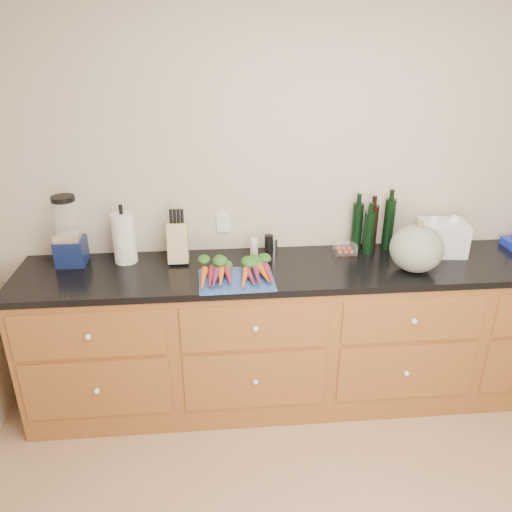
{
  "coord_description": "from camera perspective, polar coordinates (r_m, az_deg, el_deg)",
  "views": [
    {
      "loc": [
        -0.65,
        -1.35,
        2.2
      ],
      "look_at": [
        -0.43,
        1.2,
        1.06
      ],
      "focal_mm": 35.0,
      "sensor_mm": 36.0,
      "label": 1
    }
  ],
  "objects": [
    {
      "name": "grocery_bag",
      "position": [
        3.31,
        20.45,
        1.98
      ],
      "size": [
        0.3,
        0.25,
        0.2
      ],
      "primitive_type": null,
      "rotation": [
        0.0,
        0.0,
        -0.11
      ],
      "color": "white",
      "rests_on": "countertop"
    },
    {
      "name": "paper_towel",
      "position": [
        3.07,
        -14.85,
        1.99
      ],
      "size": [
        0.13,
        0.13,
        0.3
      ],
      "primitive_type": "cylinder",
      "color": "silver",
      "rests_on": "countertop"
    },
    {
      "name": "squash",
      "position": [
        3.0,
        17.88,
        0.82
      ],
      "size": [
        0.3,
        0.3,
        0.27
      ],
      "primitive_type": "ellipsoid",
      "color": "slate",
      "rests_on": "countertop"
    },
    {
      "name": "tomato_box",
      "position": [
        3.18,
        10.14,
        0.89
      ],
      "size": [
        0.13,
        0.11,
        0.06
      ],
      "primitive_type": "cube",
      "color": "white",
      "rests_on": "countertop"
    },
    {
      "name": "carrots",
      "position": [
        2.82,
        -2.33,
        -1.71
      ],
      "size": [
        0.44,
        0.32,
        0.06
      ],
      "color": "#D45F19",
      "rests_on": "cutting_board"
    },
    {
      "name": "cutting_board",
      "position": [
        2.79,
        -2.27,
        -2.73
      ],
      "size": [
        0.42,
        0.33,
        0.01
      ],
      "primitive_type": "cube",
      "rotation": [
        0.0,
        0.0,
        0.03
      ],
      "color": "#274C96",
      "rests_on": "countertop"
    },
    {
      "name": "bottles",
      "position": [
        3.22,
        13.11,
        3.19
      ],
      "size": [
        0.27,
        0.14,
        0.33
      ],
      "color": "black",
      "rests_on": "countertop"
    },
    {
      "name": "canister_chrome",
      "position": [
        3.1,
        2.04,
        1.08
      ],
      "size": [
        0.05,
        0.05,
        0.11
      ],
      "primitive_type": "cylinder",
      "color": "silver",
      "rests_on": "countertop"
    },
    {
      "name": "cabinets",
      "position": [
        3.24,
        7.5,
        -8.93
      ],
      "size": [
        3.6,
        0.64,
        0.9
      ],
      "color": "brown",
      "rests_on": "ground"
    },
    {
      "name": "grinder_pepper",
      "position": [
        3.09,
        1.48,
        1.24
      ],
      "size": [
        0.05,
        0.05,
        0.13
      ],
      "primitive_type": "cylinder",
      "color": "black",
      "rests_on": "countertop"
    },
    {
      "name": "blender_appliance",
      "position": [
        3.12,
        -20.64,
        2.27
      ],
      "size": [
        0.17,
        0.17,
        0.42
      ],
      "color": "#0F1A47",
      "rests_on": "countertop"
    },
    {
      "name": "countertop",
      "position": [
        3.01,
        7.96,
        -1.37
      ],
      "size": [
        3.64,
        0.62,
        0.04
      ],
      "primitive_type": "cube",
      "color": "black",
      "rests_on": "cabinets"
    },
    {
      "name": "wall_back",
      "position": [
        3.17,
        7.08,
        7.36
      ],
      "size": [
        4.1,
        0.05,
        2.6
      ],
      "primitive_type": "cube",
      "color": "beige",
      "rests_on": "ground"
    },
    {
      "name": "grinder_salt",
      "position": [
        3.08,
        -0.23,
        1.0
      ],
      "size": [
        0.05,
        0.05,
        0.11
      ],
      "primitive_type": "cylinder",
      "color": "silver",
      "rests_on": "countertop"
    },
    {
      "name": "knife_block",
      "position": [
        3.02,
        -8.91,
        1.53
      ],
      "size": [
        0.12,
        0.12,
        0.24
      ],
      "primitive_type": "cube",
      "color": "tan",
      "rests_on": "countertop"
    }
  ]
}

